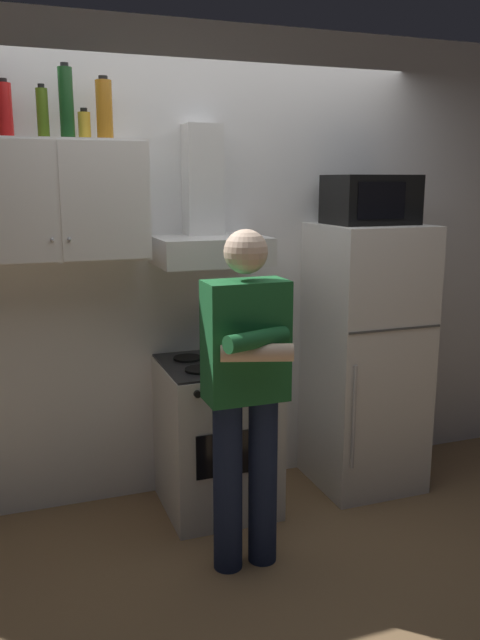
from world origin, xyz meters
TOP-DOWN VIEW (x-y plane):
  - ground_plane at (0.00, 0.00)m, footprint 7.00×7.00m
  - back_wall_tiled at (0.00, 0.60)m, footprint 4.80×0.10m
  - upper_cabinet at (-0.85, 0.37)m, footprint 0.90×0.37m
  - stove_oven at (-0.05, 0.25)m, footprint 0.60×0.62m
  - range_hood at (-0.05, 0.38)m, footprint 0.60×0.44m
  - refrigerator at (0.90, 0.25)m, footprint 0.60×0.62m
  - microwave at (0.90, 0.27)m, footprint 0.48×0.37m
  - person_standing at (-0.10, -0.36)m, footprint 0.38×0.33m
  - cooking_pot at (0.08, 0.13)m, footprint 0.27×0.17m
  - bottle_soda_red at (-1.06, 0.42)m, footprint 0.07×0.07m
  - bottle_olive_oil at (-0.89, 0.38)m, footprint 0.06×0.06m
  - bottle_liquor_amber at (-0.59, 0.37)m, footprint 0.08×0.08m
  - bottle_wine_green at (-0.77, 0.35)m, footprint 0.07×0.07m
  - bottle_spice_jar at (-0.69, 0.39)m, footprint 0.06×0.06m

SIDE VIEW (x-z plane):
  - ground_plane at x=0.00m, z-range 0.00..0.00m
  - stove_oven at x=-0.05m, z-range 0.00..0.87m
  - refrigerator at x=0.90m, z-range 0.00..1.60m
  - person_standing at x=-0.10m, z-range 0.08..1.72m
  - cooking_pot at x=0.08m, z-range 0.87..0.99m
  - back_wall_tiled at x=0.00m, z-range 0.00..2.70m
  - range_hood at x=-0.05m, z-range 1.22..1.97m
  - microwave at x=0.90m, z-range 1.60..1.88m
  - upper_cabinet at x=-0.85m, z-range 1.45..2.05m
  - bottle_spice_jar at x=-0.69m, z-range 2.04..2.19m
  - bottle_olive_oil at x=-0.89m, z-range 2.04..2.30m
  - bottle_soda_red at x=-1.06m, z-range 2.04..2.32m
  - bottle_liquor_amber at x=-0.59m, z-range 2.04..2.35m
  - bottle_wine_green at x=-0.77m, z-range 2.04..2.40m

